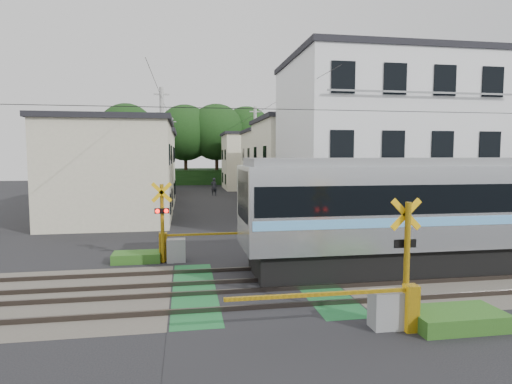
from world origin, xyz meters
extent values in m
plane|color=black|center=(0.00, 0.00, 0.00)|extent=(120.00, 120.00, 0.00)
cube|color=#47423A|center=(0.00, 0.00, 0.00)|extent=(120.00, 6.00, 0.00)
cube|color=black|center=(0.00, 0.00, 0.01)|extent=(5.20, 120.00, 0.00)
cube|color=#145126|center=(-1.90, 0.00, 0.01)|extent=(1.30, 6.00, 0.00)
cube|color=#145126|center=(1.90, 0.00, 0.01)|extent=(1.30, 6.00, 0.00)
cube|color=#3F3833|center=(0.00, -1.90, 0.07)|extent=(120.00, 0.08, 0.14)
cube|color=#3F3833|center=(0.00, -0.50, 0.07)|extent=(120.00, 0.08, 0.14)
cube|color=#3F3833|center=(0.00, 0.50, 0.07)|extent=(120.00, 0.08, 0.14)
cube|color=#3F3833|center=(0.00, 1.90, 0.07)|extent=(120.00, 0.08, 0.14)
cube|color=black|center=(9.34, 1.20, 0.48)|extent=(18.42, 2.54, 0.96)
cube|color=black|center=(2.63, 1.20, 0.32)|extent=(2.56, 2.35, 0.64)
cube|color=silver|center=(9.34, 1.20, 2.35)|extent=(19.19, 2.99, 2.77)
cube|color=black|center=(9.34, 1.20, 2.68)|extent=(18.88, 3.03, 0.94)
cube|color=#5FADF0|center=(9.34, 1.20, 1.96)|extent=(19.00, 3.02, 0.30)
cube|color=slate|center=(9.34, 1.20, 3.86)|extent=(18.81, 2.45, 0.26)
cube|color=black|center=(-0.20, 1.20, 2.76)|extent=(0.10, 2.57, 1.66)
cylinder|color=yellow|center=(3.00, -3.60, 1.50)|extent=(0.14, 0.14, 3.00)
cube|color=yellow|center=(3.00, -3.50, 2.70)|extent=(0.77, 0.05, 0.77)
cube|color=yellow|center=(3.00, -3.50, 2.70)|extent=(0.77, 0.05, 0.77)
cube|color=black|center=(3.00, -3.50, 2.00)|extent=(0.55, 0.05, 0.20)
sphere|color=#FF0C07|center=(2.84, -3.44, 2.00)|extent=(0.16, 0.16, 0.16)
sphere|color=#FF0C07|center=(3.16, -3.44, 2.00)|extent=(0.16, 0.16, 0.16)
cube|color=gray|center=(2.50, -3.60, 0.45)|extent=(0.70, 0.50, 0.90)
cube|color=yellow|center=(3.00, -3.85, 0.55)|extent=(0.30, 0.30, 1.10)
cube|color=yellow|center=(0.75, -3.85, 1.00)|extent=(4.20, 0.08, 0.08)
cylinder|color=yellow|center=(-3.00, 3.60, 1.50)|extent=(0.14, 0.14, 3.00)
cube|color=yellow|center=(-3.00, 3.50, 2.70)|extent=(0.77, 0.05, 0.77)
cube|color=yellow|center=(-3.00, 3.50, 2.70)|extent=(0.77, 0.05, 0.77)
cube|color=black|center=(-3.00, 3.50, 2.00)|extent=(0.55, 0.05, 0.20)
sphere|color=#FF0C07|center=(-3.16, 3.44, 2.00)|extent=(0.16, 0.16, 0.16)
sphere|color=#FF0C07|center=(-2.84, 3.44, 2.00)|extent=(0.16, 0.16, 0.16)
cube|color=gray|center=(-2.50, 3.60, 0.45)|extent=(0.70, 0.50, 0.90)
cube|color=yellow|center=(-3.00, 3.85, 0.55)|extent=(0.30, 0.30, 1.10)
cube|color=yellow|center=(-0.75, 3.85, 1.00)|extent=(4.20, 0.08, 0.08)
cube|color=white|center=(8.50, 9.50, 4.50)|extent=(10.00, 8.00, 9.00)
cube|color=black|center=(8.50, 9.50, 9.15)|extent=(10.20, 8.16, 0.30)
cube|color=black|center=(4.80, 5.47, 1.50)|extent=(1.10, 0.06, 1.40)
cube|color=black|center=(7.25, 5.47, 1.50)|extent=(1.10, 0.06, 1.40)
cube|color=black|center=(9.70, 5.47, 1.50)|extent=(1.10, 0.06, 1.40)
cube|color=black|center=(12.15, 5.47, 1.50)|extent=(1.10, 0.06, 1.40)
cube|color=gray|center=(8.50, 5.25, 0.90)|extent=(9.00, 0.06, 0.08)
cube|color=black|center=(4.80, 5.47, 4.50)|extent=(1.10, 0.06, 1.40)
cube|color=black|center=(7.25, 5.47, 4.50)|extent=(1.10, 0.06, 1.40)
cube|color=black|center=(9.70, 5.47, 4.50)|extent=(1.10, 0.06, 1.40)
cube|color=black|center=(12.15, 5.47, 4.50)|extent=(1.10, 0.06, 1.40)
cube|color=gray|center=(8.50, 5.25, 3.90)|extent=(9.00, 0.06, 0.08)
cube|color=black|center=(4.80, 5.47, 7.50)|extent=(1.10, 0.06, 1.40)
cube|color=black|center=(7.25, 5.47, 7.50)|extent=(1.10, 0.06, 1.40)
cube|color=black|center=(9.70, 5.47, 7.50)|extent=(1.10, 0.06, 1.40)
cube|color=black|center=(12.15, 5.47, 7.50)|extent=(1.10, 0.06, 1.40)
cube|color=gray|center=(8.50, 5.25, 6.90)|extent=(9.00, 0.06, 0.08)
cube|color=beige|center=(-6.50, 14.00, 3.00)|extent=(7.00, 7.00, 6.00)
cube|color=black|center=(-6.50, 14.00, 6.15)|extent=(7.35, 7.35, 0.30)
cube|color=black|center=(-2.97, 12.25, 1.30)|extent=(0.06, 1.00, 1.20)
cube|color=black|center=(-2.97, 15.75, 1.30)|extent=(0.06, 1.00, 1.20)
cube|color=black|center=(-2.97, 12.25, 4.10)|extent=(0.06, 1.00, 1.20)
cube|color=black|center=(-2.97, 15.75, 4.10)|extent=(0.06, 1.00, 1.20)
cube|color=beige|center=(6.80, 18.00, 3.25)|extent=(7.00, 8.00, 6.50)
cube|color=black|center=(6.80, 18.00, 6.65)|extent=(7.35, 8.40, 0.30)
cube|color=black|center=(3.27, 16.00, 1.30)|extent=(0.06, 1.00, 1.20)
cube|color=black|center=(3.27, 20.00, 1.30)|extent=(0.06, 1.00, 1.20)
cube|color=black|center=(3.27, 16.00, 4.10)|extent=(0.06, 1.00, 1.20)
cube|color=black|center=(3.27, 20.00, 4.10)|extent=(0.06, 1.00, 1.20)
cube|color=beige|center=(-7.00, 23.00, 2.90)|extent=(8.00, 7.00, 5.80)
cube|color=black|center=(-7.00, 23.00, 5.95)|extent=(8.40, 7.35, 0.30)
cube|color=black|center=(-2.97, 21.25, 1.30)|extent=(0.06, 1.00, 1.20)
cube|color=black|center=(-2.97, 24.75, 1.30)|extent=(0.06, 1.00, 1.20)
cube|color=black|center=(-2.97, 21.25, 4.10)|extent=(0.06, 1.00, 1.20)
cube|color=black|center=(-2.97, 24.75, 4.10)|extent=(0.06, 1.00, 1.20)
cube|color=beige|center=(7.20, 28.00, 3.10)|extent=(7.00, 7.00, 6.20)
cube|color=black|center=(7.20, 28.00, 6.35)|extent=(7.35, 7.35, 0.30)
cube|color=black|center=(3.67, 26.25, 1.30)|extent=(0.06, 1.00, 1.20)
cube|color=black|center=(3.67, 29.75, 1.30)|extent=(0.06, 1.00, 1.20)
cube|color=black|center=(3.67, 26.25, 4.10)|extent=(0.06, 1.00, 1.20)
cube|color=black|center=(3.67, 29.75, 4.10)|extent=(0.06, 1.00, 1.20)
cube|color=tan|center=(-6.80, 33.00, 3.00)|extent=(7.00, 8.00, 6.00)
cube|color=black|center=(-6.80, 33.00, 6.15)|extent=(7.35, 8.40, 0.30)
cube|color=black|center=(-3.27, 31.00, 1.30)|extent=(0.06, 1.00, 1.20)
cube|color=black|center=(-3.27, 35.00, 1.30)|extent=(0.06, 1.00, 1.20)
cube|color=black|center=(-3.27, 31.00, 4.10)|extent=(0.06, 1.00, 1.20)
cube|color=black|center=(-3.27, 35.00, 4.10)|extent=(0.06, 1.00, 1.20)
cube|color=beige|center=(6.50, 38.00, 3.20)|extent=(8.00, 7.00, 6.40)
cube|color=black|center=(6.50, 38.00, 6.55)|extent=(8.40, 7.35, 0.30)
cube|color=black|center=(2.47, 36.25, 1.30)|extent=(0.06, 1.00, 1.20)
cube|color=black|center=(2.47, 39.75, 1.30)|extent=(0.06, 1.00, 1.20)
cube|color=black|center=(2.47, 36.25, 4.10)|extent=(0.06, 1.00, 1.20)
cube|color=black|center=(2.47, 39.75, 4.10)|extent=(0.06, 1.00, 1.20)
cube|color=#153411|center=(0.00, 50.00, 1.00)|extent=(40.00, 10.00, 2.00)
cylinder|color=#332114|center=(-13.32, 50.05, 2.08)|extent=(0.50, 0.50, 4.16)
sphere|color=#153411|center=(-13.32, 50.05, 5.41)|extent=(5.83, 5.83, 5.83)
cylinder|color=#332114|center=(-9.96, 48.80, 2.79)|extent=(0.50, 0.50, 5.57)
sphere|color=#153411|center=(-9.96, 48.80, 7.24)|extent=(7.80, 7.80, 7.80)
cylinder|color=#332114|center=(-5.41, 48.08, 2.48)|extent=(0.50, 0.50, 4.96)
sphere|color=#153411|center=(-5.41, 48.08, 6.45)|extent=(6.95, 6.95, 6.95)
cylinder|color=#332114|center=(-1.98, 46.92, 2.73)|extent=(0.50, 0.50, 5.46)
sphere|color=#153411|center=(-1.98, 46.92, 7.09)|extent=(7.64, 7.64, 7.64)
cylinder|color=#332114|center=(2.27, 46.59, 2.76)|extent=(0.50, 0.50, 5.52)
sphere|color=#153411|center=(2.27, 46.59, 7.18)|extent=(7.73, 7.73, 7.73)
cylinder|color=#332114|center=(6.66, 48.41, 2.75)|extent=(0.50, 0.50, 5.49)
sphere|color=#153411|center=(6.66, 48.41, 7.14)|extent=(7.69, 7.69, 7.69)
cylinder|color=#332114|center=(9.73, 46.62, 2.35)|extent=(0.50, 0.50, 4.71)
sphere|color=#153411|center=(9.73, 46.62, 6.12)|extent=(6.59, 6.59, 6.59)
cylinder|color=#332114|center=(13.61, 45.07, 2.51)|extent=(0.50, 0.50, 5.03)
sphere|color=#153411|center=(13.61, 45.07, 6.54)|extent=(7.04, 7.04, 7.04)
cube|color=black|center=(6.00, 1.20, 5.60)|extent=(60.00, 0.02, 0.02)
cylinder|color=#A5A5A0|center=(-3.40, 13.00, 4.00)|extent=(0.26, 0.26, 8.00)
cube|color=#A5A5A0|center=(-3.40, 13.00, 7.60)|extent=(0.90, 0.08, 0.08)
cylinder|color=#A5A5A0|center=(3.60, 22.00, 4.00)|extent=(0.26, 0.26, 8.00)
cube|color=#A5A5A0|center=(3.60, 22.00, 7.60)|extent=(0.90, 0.08, 0.08)
cylinder|color=#A5A5A0|center=(-3.40, 34.00, 4.00)|extent=(0.26, 0.26, 8.00)
cube|color=#A5A5A0|center=(-3.40, 34.00, 7.60)|extent=(0.90, 0.08, 0.08)
cube|color=black|center=(-3.40, 23.50, 7.40)|extent=(0.02, 42.00, 0.02)
cube|color=black|center=(3.60, 23.50, 7.40)|extent=(0.02, 42.00, 0.02)
imported|color=#26272F|center=(0.74, 30.23, 0.89)|extent=(0.73, 0.56, 1.78)
cube|color=#2D5E1E|center=(4.20, -3.80, 0.20)|extent=(2.20, 1.20, 0.40)
cube|color=#2D5E1E|center=(-4.00, 3.90, 0.18)|extent=(1.80, 1.00, 0.36)
cube|color=#2D5E1E|center=(4.60, 3.20, 0.15)|extent=(1.50, 0.90, 0.30)
camera|label=1|loc=(-2.14, -12.77, 4.10)|focal=30.00mm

